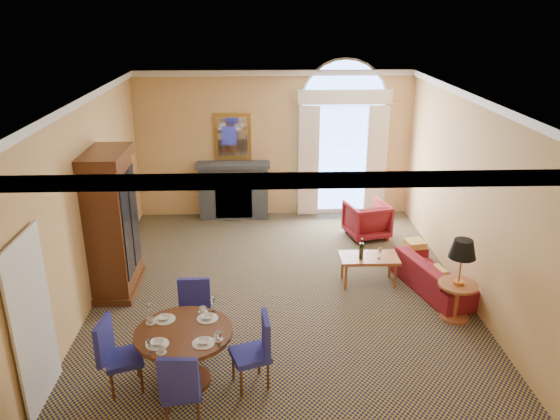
{
  "coord_description": "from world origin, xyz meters",
  "views": [
    {
      "loc": [
        -0.33,
        -7.89,
        4.47
      ],
      "look_at": [
        0.0,
        0.5,
        1.3
      ],
      "focal_mm": 35.0,
      "sensor_mm": 36.0,
      "label": 1
    }
  ],
  "objects_px": {
    "dining_table": "(184,345)",
    "armchair": "(367,220)",
    "coffee_table": "(369,259)",
    "armoire": "(111,226)",
    "side_table": "(460,269)",
    "sofa": "(434,274)"
  },
  "relations": [
    {
      "from": "sofa",
      "to": "armchair",
      "type": "xyz_separation_m",
      "value": [
        -0.71,
        2.23,
        0.1
      ]
    },
    {
      "from": "coffee_table",
      "to": "armoire",
      "type": "bearing_deg",
      "value": -178.85
    },
    {
      "from": "coffee_table",
      "to": "side_table",
      "type": "relative_size",
      "value": 0.78
    },
    {
      "from": "armoire",
      "to": "dining_table",
      "type": "height_order",
      "value": "armoire"
    },
    {
      "from": "side_table",
      "to": "armchair",
      "type": "bearing_deg",
      "value": 103.52
    },
    {
      "from": "sofa",
      "to": "coffee_table",
      "type": "xyz_separation_m",
      "value": [
        -1.06,
        0.24,
        0.19
      ]
    },
    {
      "from": "armchair",
      "to": "coffee_table",
      "type": "bearing_deg",
      "value": 65.23
    },
    {
      "from": "sofa",
      "to": "side_table",
      "type": "relative_size",
      "value": 1.44
    },
    {
      "from": "armoire",
      "to": "sofa",
      "type": "bearing_deg",
      "value": -2.25
    },
    {
      "from": "armoire",
      "to": "sofa",
      "type": "xyz_separation_m",
      "value": [
        5.27,
        -0.21,
        -0.88
      ]
    },
    {
      "from": "sofa",
      "to": "side_table",
      "type": "bearing_deg",
      "value": 167.11
    },
    {
      "from": "sofa",
      "to": "side_table",
      "type": "xyz_separation_m",
      "value": [
        0.05,
        -0.92,
        0.56
      ]
    },
    {
      "from": "armchair",
      "to": "side_table",
      "type": "height_order",
      "value": "side_table"
    },
    {
      "from": "sofa",
      "to": "armchair",
      "type": "distance_m",
      "value": 2.34
    },
    {
      "from": "dining_table",
      "to": "armchair",
      "type": "bearing_deg",
      "value": 55.34
    },
    {
      "from": "sofa",
      "to": "side_table",
      "type": "distance_m",
      "value": 1.08
    },
    {
      "from": "sofa",
      "to": "armchair",
      "type": "height_order",
      "value": "armchair"
    },
    {
      "from": "dining_table",
      "to": "side_table",
      "type": "height_order",
      "value": "side_table"
    },
    {
      "from": "coffee_table",
      "to": "dining_table",
      "type": "bearing_deg",
      "value": -136.98
    },
    {
      "from": "armoire",
      "to": "armchair",
      "type": "bearing_deg",
      "value": 23.95
    },
    {
      "from": "sofa",
      "to": "dining_table",
      "type": "bearing_deg",
      "value": 104.79
    },
    {
      "from": "armoire",
      "to": "coffee_table",
      "type": "xyz_separation_m",
      "value": [
        4.21,
        0.03,
        -0.69
      ]
    }
  ]
}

